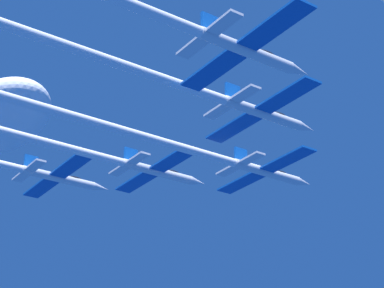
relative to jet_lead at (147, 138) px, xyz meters
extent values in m
cylinder|color=silver|center=(0.00, 18.50, -0.02)|extent=(1.19, 10.82, 1.19)
cone|color=silver|center=(0.00, 25.10, -0.02)|extent=(1.17, 2.38, 1.17)
ellipsoid|color=black|center=(0.00, 20.88, 0.48)|extent=(0.83, 2.16, 0.60)
cube|color=#0F51B2|center=(-4.71, 17.96, -0.02)|extent=(8.23, 2.38, 0.26)
cube|color=#0F51B2|center=(4.71, 17.96, -0.02)|extent=(8.23, 2.38, 0.26)
cube|color=#0F51B2|center=(0.00, 14.17, 1.44)|extent=(0.31, 1.95, 1.73)
cube|color=silver|center=(-2.45, 13.95, -0.02)|extent=(3.70, 1.43, 0.26)
cube|color=silver|center=(2.45, 13.95, -0.02)|extent=(3.70, 1.43, 0.26)
cylinder|color=white|center=(0.00, -11.19, -0.02)|extent=(1.07, 48.55, 1.07)
cylinder|color=silver|center=(-9.92, 7.71, 0.90)|extent=(1.19, 10.82, 1.19)
cone|color=silver|center=(-9.92, 14.31, 0.90)|extent=(1.17, 2.38, 1.17)
ellipsoid|color=black|center=(-9.92, 10.09, 1.40)|extent=(0.83, 2.16, 0.60)
cube|color=#0F51B2|center=(-14.63, 7.17, 0.90)|extent=(8.23, 2.38, 0.26)
cube|color=#0F51B2|center=(-5.21, 7.17, 0.90)|extent=(8.23, 2.38, 0.26)
cube|color=#0F51B2|center=(-9.92, 3.38, 2.36)|extent=(0.31, 1.95, 1.73)
cube|color=silver|center=(-12.36, 3.17, 0.90)|extent=(3.70, 1.43, 0.26)
cube|color=silver|center=(-7.47, 3.17, 0.90)|extent=(3.70, 1.43, 0.26)
cylinder|color=silver|center=(11.48, 8.34, 0.77)|extent=(1.19, 10.82, 1.19)
cone|color=silver|center=(11.48, 14.95, 0.77)|extent=(1.17, 2.38, 1.17)
ellipsoid|color=black|center=(11.48, 10.73, 1.28)|extent=(0.83, 2.16, 0.60)
cube|color=#0F51B2|center=(6.77, 7.80, 0.77)|extent=(8.23, 2.38, 0.26)
cube|color=#0F51B2|center=(16.19, 7.80, 0.77)|extent=(8.23, 2.38, 0.26)
cube|color=#0F51B2|center=(11.48, 4.01, 2.23)|extent=(0.31, 1.95, 1.73)
cube|color=silver|center=(9.03, 3.80, 0.77)|extent=(3.70, 1.43, 0.26)
cube|color=silver|center=(13.93, 3.80, 0.77)|extent=(3.70, 1.43, 0.26)
cylinder|color=white|center=(11.48, -17.66, 0.77)|extent=(1.07, 41.19, 1.07)
cylinder|color=silver|center=(-20.59, -1.92, 1.36)|extent=(1.19, 10.82, 1.19)
cone|color=silver|center=(-20.59, 4.68, 1.36)|extent=(1.17, 2.38, 1.17)
ellipsoid|color=black|center=(-20.59, 0.46, 1.87)|extent=(0.83, 2.16, 0.60)
cube|color=#0F51B2|center=(-25.30, -2.46, 1.36)|extent=(8.23, 2.38, 0.26)
cube|color=#0F51B2|center=(-15.89, -2.46, 1.36)|extent=(8.23, 2.38, 0.26)
cube|color=#0F51B2|center=(-20.59, -6.25, 2.82)|extent=(0.31, 1.95, 1.73)
cube|color=silver|center=(-23.04, -6.47, 1.36)|extent=(3.70, 1.43, 0.26)
cube|color=silver|center=(-18.15, -6.47, 1.36)|extent=(3.70, 1.43, 0.26)
cylinder|color=silver|center=(21.63, -2.13, -0.05)|extent=(1.19, 10.82, 1.19)
cone|color=silver|center=(21.63, 4.47, -0.05)|extent=(1.17, 2.38, 1.17)
ellipsoid|color=black|center=(21.63, 0.25, 0.45)|extent=(0.83, 2.16, 0.60)
cube|color=#0F51B2|center=(16.92, -2.67, -0.05)|extent=(8.23, 2.38, 0.26)
cube|color=#0F51B2|center=(26.34, -2.67, -0.05)|extent=(8.23, 2.38, 0.26)
cube|color=#0F51B2|center=(21.63, -6.46, 1.41)|extent=(0.31, 1.95, 1.73)
cube|color=silver|center=(19.18, -6.68, -0.05)|extent=(3.70, 1.43, 0.26)
cube|color=silver|center=(24.08, -6.68, -0.05)|extent=(3.70, 1.43, 0.26)
ellipsoid|color=white|center=(-50.38, -1.44, 23.81)|extent=(27.72, 15.24, 9.70)
camera|label=1|loc=(65.58, -38.82, -36.72)|focal=66.53mm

